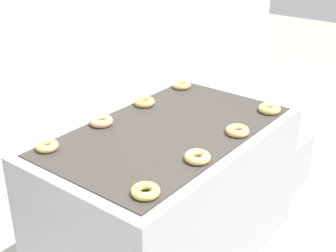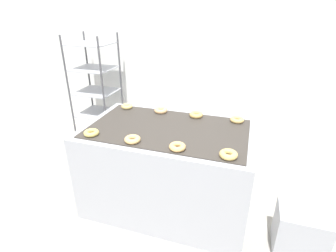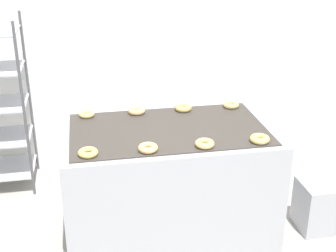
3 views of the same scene
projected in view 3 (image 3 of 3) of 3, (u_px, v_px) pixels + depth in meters
name	position (u px, v px, depth m)	size (l,w,h in m)	color
wall_back	(141.00, 18.00, 4.44)	(8.00, 0.05, 2.80)	white
fryer_machine	(168.00, 180.00, 3.55)	(1.53, 0.93, 0.86)	#A8AAB2
glaze_bin	(323.00, 205.00, 3.65)	(0.39, 0.31, 0.40)	#A8AAB2
donut_near_left	(88.00, 153.00, 2.98)	(0.13, 0.13, 0.04)	#D7BE5E
donut_near_midleft	(148.00, 148.00, 3.04)	(0.13, 0.13, 0.04)	#E6B56C
donut_near_midright	(205.00, 144.00, 3.10)	(0.13, 0.13, 0.04)	#E5AF65
donut_near_right	(260.00, 139.00, 3.16)	(0.13, 0.13, 0.04)	#D9B563
donut_far_left	(87.00, 114.00, 3.58)	(0.12, 0.12, 0.04)	#DABD6A
donut_far_midleft	(137.00, 111.00, 3.65)	(0.14, 0.14, 0.04)	#DEAC71
donut_far_midright	(183.00, 108.00, 3.70)	(0.13, 0.13, 0.04)	tan
donut_far_right	(231.00, 105.00, 3.77)	(0.13, 0.13, 0.04)	tan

